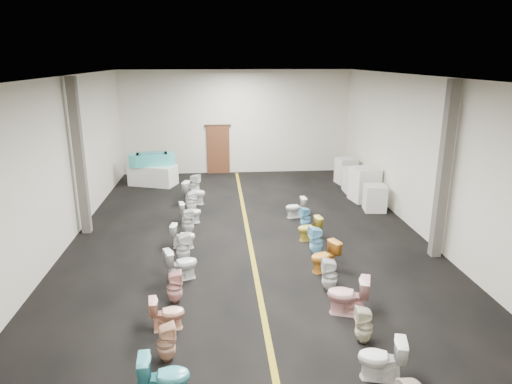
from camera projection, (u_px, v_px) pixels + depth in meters
floor at (249, 239)px, 12.98m from camera, size 16.00×16.00×0.00m
ceiling at (248, 77)px, 11.71m from camera, size 16.00×16.00×0.00m
wall_back at (236, 122)px, 19.99m from camera, size 10.00×0.00×10.00m
wall_front at (304, 332)px, 4.70m from camera, size 10.00×0.00×10.00m
wall_left at (59, 166)px, 11.94m from camera, size 0.00×16.00×16.00m
wall_right at (427, 159)px, 12.76m from camera, size 0.00×16.00×16.00m
aisle_stripe at (249, 239)px, 12.98m from camera, size 0.12×15.60×0.01m
back_door at (218, 150)px, 20.21m from camera, size 1.00×0.10×2.10m
door_frame at (218, 126)px, 19.92m from camera, size 1.15×0.08×0.10m
column_left at (79, 158)px, 12.91m from camera, size 0.25×0.25×4.50m
column_right at (444, 172)px, 11.31m from camera, size 0.25×0.25×4.50m
display_table at (153, 175)px, 18.47m from camera, size 2.02×1.48×0.81m
bathtub at (152, 159)px, 18.28m from camera, size 1.85×0.83×0.55m
appliance_crate_a at (375, 198)px, 15.32m from camera, size 0.77×0.77×0.88m
appliance_crate_b at (364, 184)px, 16.38m from camera, size 1.02×1.02×1.21m
appliance_crate_c at (355, 180)px, 17.49m from camera, size 0.84×0.84×0.93m
appliance_crate_d at (346, 171)px, 18.68m from camera, size 0.84×0.84×1.05m
toilet_left_0 at (165, 377)px, 6.81m from camera, size 0.78×0.48×0.77m
toilet_left_1 at (166, 343)px, 7.70m from camera, size 0.38×0.37×0.69m
toilet_left_2 at (167, 313)px, 8.62m from camera, size 0.70×0.46×0.66m
toilet_left_3 at (175, 287)px, 9.54m from camera, size 0.37×0.37×0.72m
toilet_left_4 at (181, 264)px, 10.56m from camera, size 0.86×0.66×0.77m
toilet_left_5 at (183, 248)px, 11.45m from camera, size 0.45×0.45×0.76m
toilet_left_6 at (183, 236)px, 12.34m from camera, size 0.70×0.46×0.67m
toilet_left_7 at (188, 222)px, 13.28m from camera, size 0.38×0.37×0.77m
toilet_left_8 at (190, 212)px, 14.21m from camera, size 0.72×0.49×0.68m
toilet_left_9 at (191, 202)px, 15.17m from camera, size 0.40×0.39×0.71m
toilet_left_10 at (194, 193)px, 16.06m from camera, size 0.88×0.64×0.80m
toilet_left_11 at (195, 185)px, 17.03m from camera, size 0.49×0.48×0.82m
toilet_right_1 at (381, 359)px, 7.24m from camera, size 0.82×0.59×0.75m
toilet_right_2 at (364, 325)px, 8.19m from camera, size 0.35×0.34×0.70m
toilet_right_3 at (348, 295)px, 9.08m from camera, size 0.93×0.71×0.84m
toilet_right_4 at (330, 275)px, 10.02m from camera, size 0.37×0.37×0.77m
toilet_right_5 at (325, 257)px, 10.96m from camera, size 0.83×0.66×0.74m
toilet_right_6 at (316, 241)px, 11.86m from camera, size 0.42×0.41×0.78m
toilet_right_7 at (309, 229)px, 12.85m from camera, size 0.73×0.49×0.68m
toilet_right_8 at (305, 218)px, 13.72m from camera, size 0.39×0.39×0.68m
toilet_right_9 at (296, 207)px, 14.70m from camera, size 0.69×0.44×0.67m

